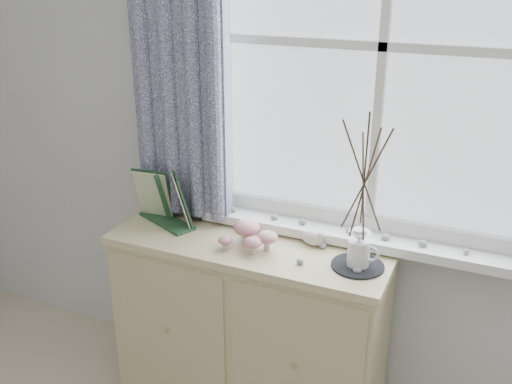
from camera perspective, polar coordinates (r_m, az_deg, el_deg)
sideboard at (r=2.63m, az=-0.62°, el=-13.24°), size 1.20×0.45×0.85m
botanical_book at (r=2.54m, az=-9.41°, el=-0.72°), size 0.38×0.26×0.25m
toadstool_cluster at (r=2.33m, az=-0.49°, el=-4.23°), size 0.23×0.17×0.10m
wooden_eggs at (r=2.44m, az=-0.86°, el=-3.74°), size 0.10×0.12×0.08m
songbird_figurine at (r=2.38m, az=5.65°, el=-4.49°), size 0.15×0.10×0.07m
crocheted_doily at (r=2.25m, az=10.12°, el=-7.26°), size 0.21×0.21×0.01m
twig_pitcher at (r=2.10m, az=10.78°, el=1.49°), size 0.23×0.23×0.64m
sideboard_pebbles at (r=2.27m, az=7.03°, el=-6.66°), size 0.25×0.19×0.02m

